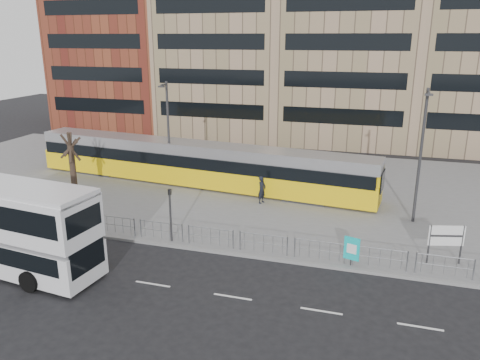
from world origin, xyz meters
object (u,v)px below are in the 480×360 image
(ad_panel, at_px, (352,249))
(lamp_post_west, at_px, (168,130))
(station_sign, at_px, (446,237))
(pedestrian, at_px, (262,190))
(tram, at_px, (196,164))
(traffic_light_west, at_px, (170,208))
(bare_tree, at_px, (69,130))
(lamp_post_east, at_px, (421,152))

(ad_panel, bearing_deg, lamp_post_west, 162.40)
(station_sign, height_order, pedestrian, station_sign)
(tram, relative_size, ad_panel, 18.45)
(pedestrian, xyz_separation_m, traffic_light_west, (-3.36, -7.67, 1.01))
(traffic_light_west, height_order, bare_tree, bare_tree)
(tram, height_order, pedestrian, tram)
(tram, height_order, lamp_post_west, lamp_post_west)
(tram, relative_size, station_sign, 13.59)
(lamp_post_west, bearing_deg, lamp_post_east, -8.59)
(traffic_light_west, distance_m, lamp_post_west, 11.00)
(pedestrian, distance_m, lamp_post_east, 10.62)
(lamp_post_east, distance_m, bare_tree, 23.62)
(station_sign, xyz_separation_m, ad_panel, (-4.53, -1.58, -0.54))
(pedestrian, height_order, traffic_light_west, traffic_light_west)
(traffic_light_west, relative_size, bare_tree, 0.47)
(lamp_post_east, bearing_deg, traffic_light_west, -152.26)
(ad_panel, distance_m, traffic_light_west, 10.05)
(bare_tree, bearing_deg, ad_panel, -15.35)
(station_sign, distance_m, traffic_light_west, 14.60)
(station_sign, bearing_deg, ad_panel, -175.08)
(station_sign, distance_m, pedestrian, 12.77)
(traffic_light_west, distance_m, lamp_post_east, 15.29)
(lamp_post_west, relative_size, bare_tree, 1.21)
(traffic_light_west, bearing_deg, tram, 115.68)
(tram, relative_size, lamp_post_east, 3.39)
(tram, distance_m, station_sign, 19.38)
(lamp_post_east, bearing_deg, lamp_post_west, 171.41)
(bare_tree, bearing_deg, station_sign, -9.12)
(lamp_post_west, bearing_deg, bare_tree, -143.02)
(traffic_light_west, bearing_deg, lamp_post_west, 126.47)
(tram, bearing_deg, station_sign, -21.36)
(station_sign, distance_m, ad_panel, 4.82)
(station_sign, distance_m, lamp_post_east, 6.45)
(station_sign, xyz_separation_m, traffic_light_west, (-14.51, -1.47, 0.54))
(traffic_light_west, relative_size, lamp_post_west, 0.39)
(tram, bearing_deg, ad_panel, -33.60)
(lamp_post_west, height_order, lamp_post_east, lamp_post_east)
(station_sign, height_order, lamp_post_west, lamp_post_west)
(bare_tree, bearing_deg, lamp_post_west, 36.98)
(ad_panel, height_order, lamp_post_east, lamp_post_east)
(lamp_post_west, xyz_separation_m, lamp_post_east, (17.89, -2.70, 0.17))
(station_sign, relative_size, bare_tree, 0.31)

